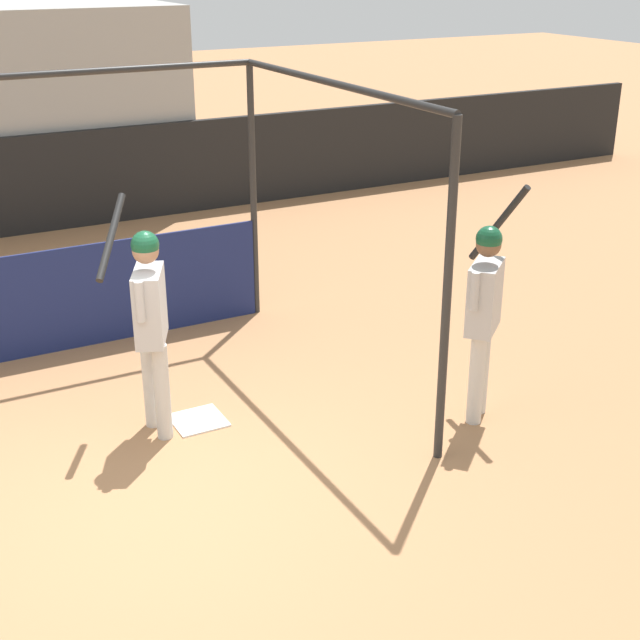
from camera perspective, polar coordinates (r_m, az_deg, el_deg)
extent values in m
plane|color=#A8754C|center=(6.86, -10.60, -11.36)|extent=(60.00, 60.00, 0.00)
cube|color=maroon|center=(13.77, -18.24, 11.72)|extent=(0.45, 0.40, 0.10)
cube|color=maroon|center=(13.91, -18.50, 12.76)|extent=(0.45, 0.06, 0.40)
cube|color=maroon|center=(13.88, -15.98, 12.05)|extent=(0.45, 0.40, 0.10)
cube|color=maroon|center=(14.02, -16.25, 13.08)|extent=(0.45, 0.06, 0.40)
cube|color=maroon|center=(14.01, -13.75, 12.36)|extent=(0.45, 0.40, 0.10)
cube|color=maroon|center=(14.14, -14.04, 13.38)|extent=(0.45, 0.06, 0.40)
cube|color=maroon|center=(14.15, -11.56, 12.65)|extent=(0.45, 0.40, 0.10)
cube|color=maroon|center=(14.29, -11.85, 13.65)|extent=(0.45, 0.06, 0.40)
cube|color=maroon|center=(14.49, -19.07, 13.73)|extent=(0.45, 0.40, 0.10)
cube|color=maroon|center=(14.64, -19.31, 14.69)|extent=(0.45, 0.06, 0.40)
cube|color=maroon|center=(14.59, -16.89, 14.03)|extent=(0.45, 0.40, 0.10)
cube|color=maroon|center=(14.74, -17.15, 14.99)|extent=(0.45, 0.06, 0.40)
cube|color=maroon|center=(14.71, -14.75, 14.32)|extent=(0.45, 0.40, 0.10)
cube|color=maroon|center=(14.86, -15.02, 15.27)|extent=(0.45, 0.06, 0.40)
cube|color=maroon|center=(14.85, -12.64, 14.58)|extent=(0.45, 0.40, 0.10)
cube|color=maroon|center=(15.00, -12.92, 15.52)|extent=(0.45, 0.06, 0.40)
cube|color=maroon|center=(15.23, -19.83, 15.54)|extent=(0.45, 0.40, 0.10)
cube|color=maroon|center=(15.32, -17.74, 15.83)|extent=(0.45, 0.40, 0.10)
cube|color=maroon|center=(15.48, -17.98, 16.72)|extent=(0.45, 0.06, 0.40)
cube|color=maroon|center=(15.44, -15.67, 16.09)|extent=(0.45, 0.40, 0.10)
cube|color=maroon|center=(15.59, -15.93, 16.97)|extent=(0.45, 0.06, 0.40)
cube|color=maroon|center=(15.57, -13.63, 16.33)|extent=(0.45, 0.40, 0.10)
cube|color=maroon|center=(15.72, -13.90, 17.21)|extent=(0.45, 0.06, 0.40)
cube|color=maroon|center=(16.07, -18.52, 17.45)|extent=(0.45, 0.40, 0.10)
cube|color=maroon|center=(16.24, -18.75, 18.28)|extent=(0.45, 0.06, 0.40)
cube|color=maroon|center=(16.18, -16.52, 17.70)|extent=(0.45, 0.40, 0.10)
cube|color=maroon|center=(16.34, -16.76, 18.53)|extent=(0.45, 0.06, 0.40)
cube|color=maroon|center=(16.31, -14.56, 17.92)|extent=(0.45, 0.40, 0.10)
cube|color=maroon|center=(16.47, -14.80, 18.75)|extent=(0.45, 0.06, 0.40)
cylinder|color=#282828|center=(6.75, 8.12, 1.36)|extent=(0.07, 0.07, 2.74)
cylinder|color=#282828|center=(9.68, -4.29, 8.07)|extent=(0.07, 0.07, 2.74)
cylinder|color=#282828|center=(7.86, 0.89, 14.91)|extent=(0.06, 3.54, 0.06)
cylinder|color=#282828|center=(8.84, -16.56, 14.88)|extent=(3.90, 0.06, 0.06)
cube|color=navy|center=(9.34, -15.06, 1.43)|extent=(3.83, 0.03, 1.08)
cube|color=white|center=(7.86, -7.80, -6.38)|extent=(0.44, 0.44, 0.02)
cylinder|color=silver|center=(7.47, -10.06, -4.55)|extent=(0.17, 0.17, 0.85)
cylinder|color=silver|center=(7.68, -10.81, -3.84)|extent=(0.17, 0.17, 0.85)
cube|color=#B7B7B7|center=(7.28, -10.84, 0.90)|extent=(0.40, 0.53, 0.60)
sphere|color=#A37556|center=(7.12, -11.11, 4.38)|extent=(0.21, 0.21, 0.21)
sphere|color=#144C2D|center=(7.11, -11.14, 4.75)|extent=(0.22, 0.22, 0.22)
cylinder|color=#B7B7B7|center=(7.00, -11.46, 1.16)|extent=(0.09, 0.09, 0.33)
cylinder|color=#B7B7B7|center=(7.47, -11.02, 2.56)|extent=(0.09, 0.09, 0.33)
cylinder|color=black|center=(7.42, -13.23, 5.22)|extent=(0.47, 0.66, 0.55)
sphere|color=black|center=(7.39, -10.42, 3.33)|extent=(0.08, 0.08, 0.08)
cylinder|color=silver|center=(7.71, 9.97, -3.73)|extent=(0.18, 0.18, 0.83)
cylinder|color=silver|center=(7.89, 10.28, -3.10)|extent=(0.18, 0.18, 0.83)
cube|color=#B7B7B7|center=(7.52, 10.49, 1.45)|extent=(0.49, 0.47, 0.59)
sphere|color=brown|center=(7.37, 10.74, 4.77)|extent=(0.21, 0.21, 0.21)
sphere|color=#144C2D|center=(7.36, 10.77, 5.11)|extent=(0.22, 0.22, 0.22)
cylinder|color=#B7B7B7|center=(7.26, 9.88, 1.82)|extent=(0.10, 0.10, 0.32)
cylinder|color=#B7B7B7|center=(7.71, 10.63, 3.01)|extent=(0.10, 0.10, 0.32)
cylinder|color=black|center=(7.69, 11.36, 6.07)|extent=(0.21, 0.55, 0.75)
sphere|color=black|center=(7.60, 10.05, 3.12)|extent=(0.08, 0.08, 0.08)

